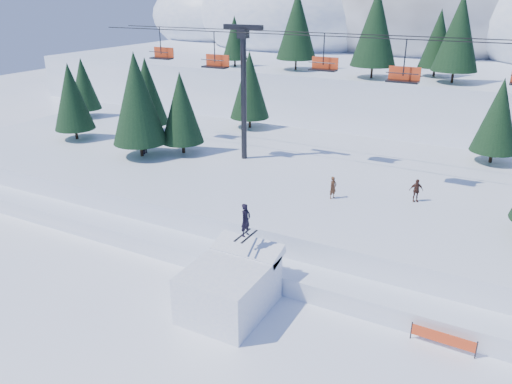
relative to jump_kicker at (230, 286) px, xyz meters
The scene contains 10 objects.
ground 3.29m from the jump_kicker, 65.22° to the right, with size 160.00×160.00×0.00m, color white.
mid_shelf 15.33m from the jump_kicker, 85.30° to the left, with size 70.00×22.00×2.50m, color white.
berm 5.48m from the jump_kicker, 76.61° to the left, with size 70.00×6.00×1.10m, color white.
mountain_ridge 71.21m from the jump_kicker, 93.10° to the left, with size 119.00×60.33×26.46m.
jump_kicker is the anchor object (origin of this frame).
chairlift 17.48m from the jump_kicker, 80.13° to the left, with size 46.00×3.21×10.28m.
conifer_stand 17.74m from the jump_kicker, 74.86° to the left, with size 63.54×17.58×9.01m.
distant_skiers 14.05m from the jump_kicker, 82.11° to the left, with size 33.20×7.02×1.80m.
banner_near 10.18m from the jump_kicker, 10.81° to the left, with size 2.86×0.14×0.90m.
banner_far 11.19m from the jump_kicker, 19.89° to the left, with size 2.64×1.14×0.90m.
Camera 1 is at (9.89, -15.48, 14.96)m, focal length 35.00 mm.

